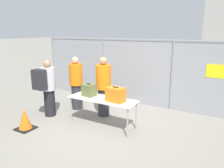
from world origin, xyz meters
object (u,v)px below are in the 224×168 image
object	(u,v)px
security_worker_far	(76,82)
utility_trailer	(206,89)
security_worker_near	(104,86)
suitcase_olive	(89,90)
traveler_hooded	(47,86)
traffic_cone	(25,120)
suitcase_orange	(115,95)
inspection_table	(102,101)

from	to	relation	value
security_worker_far	utility_trailer	size ratio (longest dim) A/B	0.40
security_worker_near	security_worker_far	distance (m)	1.10
suitcase_olive	utility_trailer	xyz separation A→B (m)	(2.58, 3.85, -0.52)
traveler_hooded	traffic_cone	bearing A→B (deg)	-87.23
suitcase_orange	security_worker_near	xyz separation A→B (m)	(-0.80, 0.70, -0.03)
traveler_hooded	security_worker_far	size ratio (longest dim) A/B	0.99
inspection_table	security_worker_near	xyz separation A→B (m)	(-0.38, 0.65, 0.22)
inspection_table	suitcase_olive	bearing A→B (deg)	177.25
traveler_hooded	utility_trailer	bearing A→B (deg)	40.72
utility_trailer	suitcase_olive	bearing A→B (deg)	-123.81
suitcase_olive	security_worker_near	bearing A→B (deg)	82.86
traveler_hooded	security_worker_near	bearing A→B (deg)	26.35
inspection_table	suitcase_olive	size ratio (longest dim) A/B	5.04
inspection_table	suitcase_orange	bearing A→B (deg)	-6.28
traveler_hooded	utility_trailer	world-z (taller)	traveler_hooded
security_worker_near	utility_trailer	xyz separation A→B (m)	(2.50, 3.22, -0.51)
suitcase_orange	utility_trailer	xyz separation A→B (m)	(1.70, 3.92, -0.54)
security_worker_near	security_worker_far	bearing A→B (deg)	12.38
traveler_hooded	traffic_cone	world-z (taller)	traveler_hooded
inspection_table	security_worker_far	distance (m)	1.65
suitcase_olive	security_worker_near	xyz separation A→B (m)	(0.08, 0.63, -0.01)
security_worker_far	utility_trailer	bearing A→B (deg)	-115.38
suitcase_orange	utility_trailer	world-z (taller)	suitcase_orange
security_worker_far	traffic_cone	distance (m)	2.04
suitcase_orange	traffic_cone	world-z (taller)	suitcase_orange
suitcase_olive	traveler_hooded	xyz separation A→B (m)	(-1.35, -0.26, 0.00)
suitcase_orange	security_worker_far	xyz separation A→B (m)	(-1.90, 0.77, -0.07)
suitcase_orange	security_worker_near	size ratio (longest dim) A/B	0.27
suitcase_olive	traveler_hooded	world-z (taller)	traveler_hooded
security_worker_near	utility_trailer	bearing A→B (deg)	-112.12
suitcase_orange	security_worker_far	size ratio (longest dim) A/B	0.29
suitcase_olive	suitcase_orange	xyz separation A→B (m)	(0.88, -0.07, 0.02)
suitcase_olive	utility_trailer	distance (m)	4.66
security_worker_far	traffic_cone	world-z (taller)	security_worker_far
suitcase_olive	security_worker_far	world-z (taller)	security_worker_far
suitcase_olive	utility_trailer	world-z (taller)	suitcase_olive
security_worker_far	suitcase_olive	bearing A→B (deg)	169.10
suitcase_orange	traveler_hooded	distance (m)	2.24
inspection_table	utility_trailer	xyz separation A→B (m)	(2.12, 3.87, -0.29)
traveler_hooded	suitcase_orange	bearing A→B (deg)	-0.75
traffic_cone	suitcase_orange	bearing A→B (deg)	29.10
inspection_table	traveler_hooded	size ratio (longest dim) A/B	1.10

